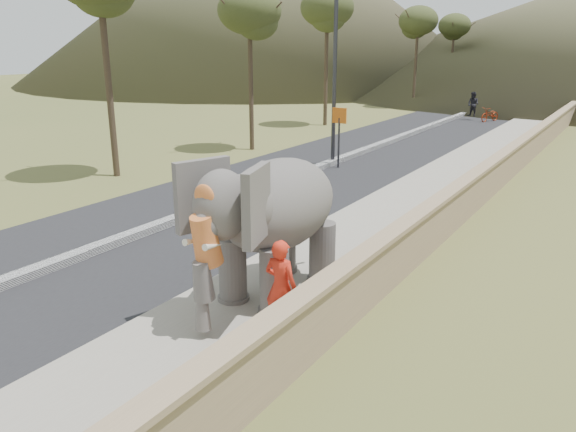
% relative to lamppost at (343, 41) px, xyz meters
% --- Properties ---
extents(ground, '(160.00, 160.00, 0.00)m').
position_rel_lamppost_xyz_m(ground, '(4.69, -12.79, -4.87)').
color(ground, olive).
rests_on(ground, ground).
extents(road, '(7.00, 120.00, 0.03)m').
position_rel_lamppost_xyz_m(road, '(-0.31, -2.79, -4.86)').
color(road, black).
rests_on(road, ground).
extents(median, '(0.35, 120.00, 0.22)m').
position_rel_lamppost_xyz_m(median, '(-0.31, -2.79, -4.76)').
color(median, black).
rests_on(median, ground).
extents(walkway, '(3.00, 120.00, 0.15)m').
position_rel_lamppost_xyz_m(walkway, '(4.69, -2.79, -4.80)').
color(walkway, '#9E9687').
rests_on(walkway, ground).
extents(parapet, '(0.30, 120.00, 1.10)m').
position_rel_lamppost_xyz_m(parapet, '(6.34, -2.79, -4.32)').
color(parapet, tan).
rests_on(parapet, ground).
extents(lamppost, '(1.76, 0.36, 8.00)m').
position_rel_lamppost_xyz_m(lamppost, '(0.00, 0.00, 0.00)').
color(lamppost, '#313236').
rests_on(lamppost, ground).
extents(signboard, '(0.60, 0.08, 2.40)m').
position_rel_lamppost_xyz_m(signboard, '(0.19, -0.47, -3.23)').
color(signboard, '#2D2D33').
rests_on(signboard, ground).
extents(elephant_and_man, '(2.23, 3.83, 2.75)m').
position_rel_lamppost_xyz_m(elephant_and_man, '(4.71, -11.71, -3.36)').
color(elephant_and_man, slate).
rests_on(elephant_and_man, ground).
extents(motorcyclist, '(2.17, 1.84, 1.82)m').
position_rel_lamppost_xyz_m(motorcyclist, '(1.49, 16.99, -4.17)').
color(motorcyclist, maroon).
rests_on(motorcyclist, ground).
extents(trees, '(47.60, 42.23, 8.51)m').
position_rel_lamppost_xyz_m(trees, '(5.21, 15.19, -1.01)').
color(trees, '#473828').
rests_on(trees, ground).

